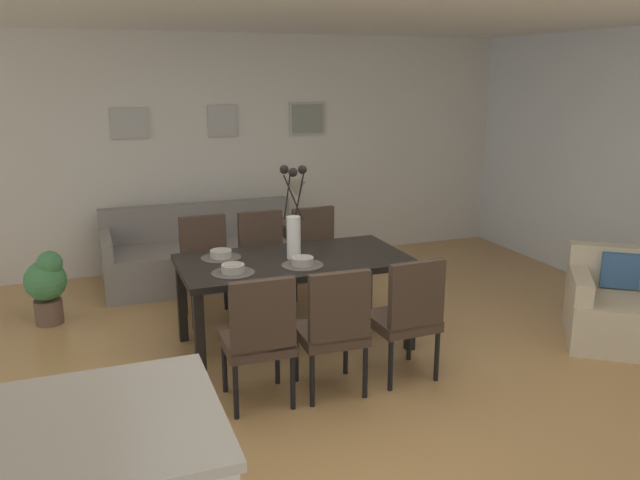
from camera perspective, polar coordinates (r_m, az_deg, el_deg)
ground_plane at (r=4.67m, az=-0.84°, el=-12.78°), size 9.00×9.00×0.00m
back_wall_panel at (r=7.34m, az=-9.59°, el=7.77°), size 9.00×0.10×2.60m
ceiling_panel at (r=4.55m, az=-2.80°, el=20.77°), size 9.00×7.20×0.08m
dining_table at (r=5.06m, az=-2.36°, el=-2.48°), size 1.80×0.94×0.74m
dining_chair_near_left at (r=4.20m, az=-5.47°, el=-8.45°), size 0.45×0.45×0.92m
dining_chair_near_right at (r=5.80m, az=-10.14°, el=-2.03°), size 0.46×0.46×0.92m
dining_chair_far_left at (r=4.32m, az=1.24°, el=-7.68°), size 0.46×0.46×0.92m
dining_chair_far_right at (r=5.91m, az=-5.02°, el=-1.53°), size 0.45×0.45×0.92m
dining_chair_mid_left at (r=4.58m, az=7.86°, el=-6.51°), size 0.46×0.46×0.92m
dining_chair_mid_right at (r=6.06m, az=-0.18°, el=-1.07°), size 0.47×0.47×0.92m
centerpiece_vase at (r=4.97m, az=-2.39°, el=1.49°), size 0.21×0.23×0.73m
placemat_near_left at (r=4.71m, az=-7.81°, el=-2.93°), size 0.32×0.32×0.01m
bowl_near_left at (r=4.69m, az=-7.83°, el=-2.49°), size 0.17×0.17×0.07m
placemat_near_right at (r=5.10m, az=-8.88°, el=-1.58°), size 0.32×0.32×0.01m
bowl_near_right at (r=5.09m, az=-8.90°, el=-1.17°), size 0.17×0.17×0.07m
placemat_far_left at (r=4.85m, az=-1.58°, el=-2.27°), size 0.32×0.32×0.01m
bowl_far_left at (r=4.83m, az=-1.58°, el=-1.85°), size 0.17×0.17×0.07m
sofa at (r=6.85m, az=-10.42°, el=-1.48°), size 2.05×0.84×0.80m
side_table at (r=7.14m, az=-2.07°, el=-0.74°), size 0.36×0.36×0.52m
table_lamp at (r=7.00m, az=-2.12°, el=4.26°), size 0.22×0.22×0.51m
armchair at (r=5.81m, az=25.33°, el=-5.57°), size 1.12×1.12×0.75m
framed_picture_left at (r=7.12m, az=-16.75°, el=10.02°), size 0.39×0.03×0.32m
framed_picture_center at (r=7.26m, az=-8.74°, el=10.54°), size 0.33×0.03×0.35m
framed_picture_right at (r=7.53m, az=-1.15°, el=10.84°), size 0.44×0.03×0.38m
potted_plant at (r=6.08m, az=-23.35°, el=-3.63°), size 0.36×0.36×0.67m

